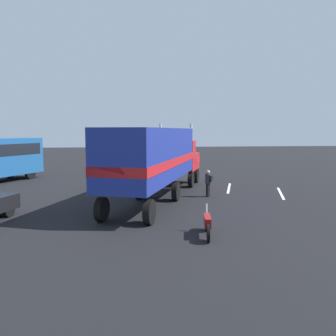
% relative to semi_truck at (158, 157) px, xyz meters
% --- Properties ---
extents(ground_plane, '(120.00, 120.00, 0.00)m').
position_rel_semi_truck_xyz_m(ground_plane, '(5.31, -1.85, -2.52)').
color(ground_plane, black).
extents(lane_stripe_near, '(4.21, 1.60, 0.01)m').
position_rel_semi_truck_xyz_m(lane_stripe_near, '(3.36, -5.35, -2.52)').
color(lane_stripe_near, silver).
rests_on(lane_stripe_near, ground_plane).
extents(lane_stripe_mid, '(4.18, 1.69, 0.01)m').
position_rel_semi_truck_xyz_m(lane_stripe_mid, '(0.97, -8.05, -2.52)').
color(lane_stripe_mid, silver).
rests_on(lane_stripe_mid, ground_plane).
extents(semi_truck, '(14.08, 7.53, 4.50)m').
position_rel_semi_truck_xyz_m(semi_truck, '(0.00, 0.00, 0.00)').
color(semi_truck, red).
rests_on(semi_truck, ground_plane).
extents(person_bystander, '(0.45, 0.47, 1.63)m').
position_rel_semi_truck_xyz_m(person_bystander, '(0.45, -3.13, -1.63)').
color(person_bystander, black).
rests_on(person_bystander, ground_plane).
extents(motorcycle, '(2.09, 0.49, 1.12)m').
position_rel_semi_truck_xyz_m(motorcycle, '(-7.31, -1.15, -2.04)').
color(motorcycle, black).
rests_on(motorcycle, ground_plane).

